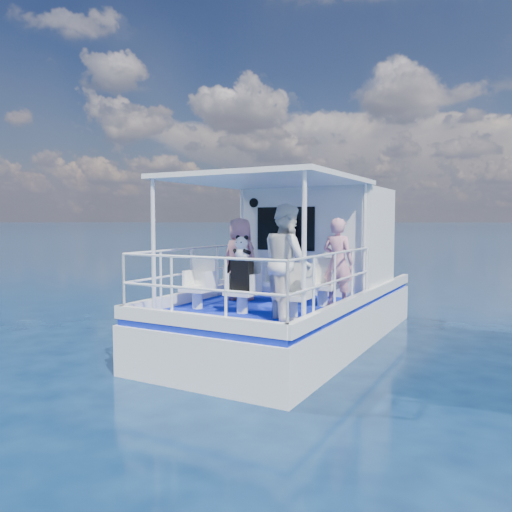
{
  "coord_description": "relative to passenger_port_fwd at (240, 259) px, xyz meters",
  "views": [
    {
      "loc": [
        4.09,
        -8.1,
        2.41
      ],
      "look_at": [
        -0.13,
        -0.4,
        1.79
      ],
      "focal_mm": 35.0,
      "sensor_mm": 36.0,
      "label": 1
    }
  ],
  "objects": [
    {
      "name": "ground",
      "position": [
        0.71,
        -0.03,
        -1.68
      ],
      "size": [
        2000.0,
        2000.0,
        0.0
      ],
      "primitive_type": "plane",
      "color": "#081C3E",
      "rests_on": "ground"
    },
    {
      "name": "hull",
      "position": [
        0.71,
        0.97,
        -1.68
      ],
      "size": [
        3.0,
        7.0,
        1.6
      ],
      "primitive_type": "cube",
      "color": "white",
      "rests_on": "ground"
    },
    {
      "name": "deck",
      "position": [
        0.71,
        0.97,
        -0.83
      ],
      "size": [
        2.9,
        6.9,
        0.1
      ],
      "primitive_type": "cube",
      "color": "#0B19A1",
      "rests_on": "hull"
    },
    {
      "name": "cabin",
      "position": [
        0.71,
        2.27,
        0.32
      ],
      "size": [
        2.85,
        2.0,
        2.2
      ],
      "primitive_type": "cube",
      "color": "white",
      "rests_on": "deck"
    },
    {
      "name": "canopy",
      "position": [
        0.71,
        -0.23,
        1.46
      ],
      "size": [
        3.0,
        3.2,
        0.08
      ],
      "primitive_type": "cube",
      "color": "white",
      "rests_on": "cabin"
    },
    {
      "name": "canopy_posts",
      "position": [
        0.71,
        -0.28,
        0.32
      ],
      "size": [
        2.77,
        2.97,
        2.2
      ],
      "color": "white",
      "rests_on": "deck"
    },
    {
      "name": "railings",
      "position": [
        0.71,
        -0.61,
        -0.28
      ],
      "size": [
        2.84,
        3.59,
        1.0
      ],
      "primitive_type": null,
      "color": "white",
      "rests_on": "deck"
    },
    {
      "name": "seat_port_fwd",
      "position": [
        -0.19,
        0.17,
        -0.59
      ],
      "size": [
        0.48,
        0.46,
        0.38
      ],
      "primitive_type": "cube",
      "color": "white",
      "rests_on": "deck"
    },
    {
      "name": "seat_center_fwd",
      "position": [
        0.71,
        0.17,
        -0.59
      ],
      "size": [
        0.48,
        0.46,
        0.38
      ],
      "primitive_type": "cube",
      "color": "white",
      "rests_on": "deck"
    },
    {
      "name": "seat_stbd_fwd",
      "position": [
        1.61,
        0.17,
        -0.59
      ],
      "size": [
        0.48,
        0.46,
        0.38
      ],
      "primitive_type": "cube",
      "color": "white",
      "rests_on": "deck"
    },
    {
      "name": "seat_port_aft",
      "position": [
        -0.19,
        -1.13,
        -0.59
      ],
      "size": [
        0.48,
        0.46,
        0.38
      ],
      "primitive_type": "cube",
      "color": "white",
      "rests_on": "deck"
    },
    {
      "name": "seat_center_aft",
      "position": [
        0.71,
        -1.13,
        -0.59
      ],
      "size": [
        0.48,
        0.46,
        0.38
      ],
      "primitive_type": "cube",
      "color": "white",
      "rests_on": "deck"
    },
    {
      "name": "seat_stbd_aft",
      "position": [
        1.61,
        -1.13,
        -0.59
      ],
      "size": [
        0.48,
        0.46,
        0.38
      ],
      "primitive_type": "cube",
      "color": "white",
      "rests_on": "deck"
    },
    {
      "name": "passenger_port_fwd",
      "position": [
        0.0,
        0.0,
        0.0
      ],
      "size": [
        0.61,
        0.46,
        1.57
      ],
      "primitive_type": "imported",
      "rotation": [
        0.0,
        0.0,
        3.07
      ],
      "color": "#C68084",
      "rests_on": "deck"
    },
    {
      "name": "passenger_stbd_fwd",
      "position": [
        1.87,
        0.23,
        -0.0
      ],
      "size": [
        0.62,
        0.45,
        1.57
      ],
      "primitive_type": "imported",
      "rotation": [
        0.0,
        0.0,
        3.0
      ],
      "color": "pink",
      "rests_on": "deck"
    },
    {
      "name": "passenger_stbd_aft",
      "position": [
        1.56,
        -1.23,
        0.1
      ],
      "size": [
        1.08,
        1.09,
        1.78
      ],
      "primitive_type": "imported",
      "rotation": [
        0.0,
        0.0,
        2.34
      ],
      "color": "white",
      "rests_on": "deck"
    },
    {
      "name": "backpack_port",
      "position": [
        -0.21,
        0.15,
        -0.21
      ],
      "size": [
        0.3,
        0.17,
        0.39
      ],
      "primitive_type": "cube",
      "color": "black",
      "rests_on": "seat_port_fwd"
    },
    {
      "name": "backpack_center",
      "position": [
        0.72,
        -1.16,
        -0.16
      ],
      "size": [
        0.33,
        0.19,
        0.5
      ],
      "primitive_type": "cube",
      "color": "black",
      "rests_on": "seat_center_aft"
    },
    {
      "name": "compact_camera",
      "position": [
        -0.21,
        0.14,
        0.02
      ],
      "size": [
        0.09,
        0.06,
        0.06
      ],
      "primitive_type": "cube",
      "color": "black",
      "rests_on": "backpack_port"
    },
    {
      "name": "panda",
      "position": [
        0.73,
        -1.17,
        0.29
      ],
      "size": [
        0.26,
        0.22,
        0.4
      ],
      "primitive_type": null,
      "color": "white",
      "rests_on": "backpack_center"
    }
  ]
}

